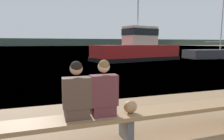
% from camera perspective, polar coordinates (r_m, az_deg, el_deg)
% --- Properties ---
extents(water_surface, '(240.00, 240.00, 0.00)m').
position_cam_1_polar(water_surface, '(125.65, -17.36, 6.45)').
color(water_surface, teal).
rests_on(water_surface, ground).
extents(far_shoreline, '(600.00, 12.00, 5.90)m').
position_cam_1_polar(far_shoreline, '(181.47, -17.58, 7.61)').
color(far_shoreline, '#384233').
rests_on(far_shoreline, ground).
extents(bench_main, '(5.68, 0.50, 0.49)m').
position_cam_1_polar(bench_main, '(3.62, 4.09, -13.51)').
color(bench_main, '#8E6B47').
rests_on(bench_main, ground).
extents(person_left, '(0.44, 0.39, 0.94)m').
position_cam_1_polar(person_left, '(3.26, -10.08, -6.92)').
color(person_left, '#4C382D').
rests_on(person_left, bench_main).
extents(person_right, '(0.44, 0.39, 0.95)m').
position_cam_1_polar(person_right, '(3.35, -2.44, -6.43)').
color(person_right, '#56282D').
rests_on(person_right, bench_main).
extents(shopping_bag, '(0.24, 0.18, 0.22)m').
position_cam_1_polar(shopping_bag, '(3.55, 5.28, -10.41)').
color(shopping_bag, '#9E754C').
rests_on(shopping_bag, bench_main).
extents(tugboat_red, '(9.75, 5.46, 6.72)m').
position_cam_1_polar(tugboat_red, '(20.57, 7.17, 5.77)').
color(tugboat_red, '#A81919').
rests_on(tugboat_red, water_surface).
extents(moored_sailboat, '(9.39, 3.56, 6.88)m').
position_cam_1_polar(moored_sailboat, '(27.02, 29.15, 4.09)').
color(moored_sailboat, '#333338').
rests_on(moored_sailboat, water_surface).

